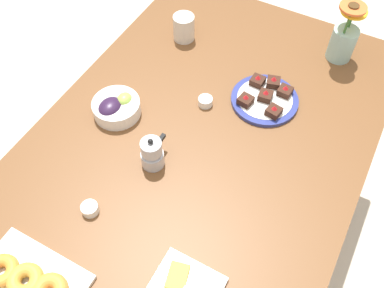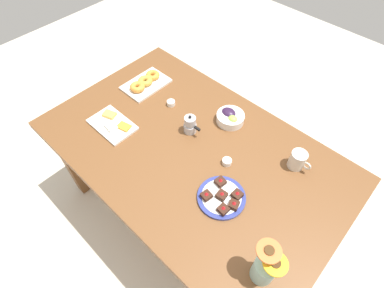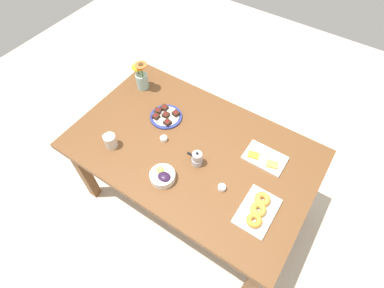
% 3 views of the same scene
% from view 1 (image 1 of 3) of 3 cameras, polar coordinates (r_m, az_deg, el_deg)
% --- Properties ---
extents(ground_plane, '(6.00, 6.00, 0.00)m').
position_cam_1_polar(ground_plane, '(1.98, -0.00, -13.32)').
color(ground_plane, beige).
extents(dining_table, '(1.60, 1.00, 0.74)m').
position_cam_1_polar(dining_table, '(1.39, -0.00, -3.01)').
color(dining_table, brown).
rests_on(dining_table, ground_plane).
extents(coffee_mug, '(0.11, 0.08, 0.10)m').
position_cam_1_polar(coffee_mug, '(1.65, -1.07, 15.32)').
color(coffee_mug, beige).
rests_on(coffee_mug, dining_table).
extents(grape_bowl, '(0.16, 0.16, 0.07)m').
position_cam_1_polar(grape_bowl, '(1.41, -10.09, 4.87)').
color(grape_bowl, white).
rests_on(grape_bowl, dining_table).
extents(croissant_platter, '(0.19, 0.28, 0.05)m').
position_cam_1_polar(croissant_platter, '(1.19, -21.06, -16.83)').
color(croissant_platter, white).
rests_on(croissant_platter, dining_table).
extents(jam_cup_honey, '(0.05, 0.05, 0.03)m').
position_cam_1_polar(jam_cup_honey, '(1.43, 1.80, 5.73)').
color(jam_cup_honey, white).
rests_on(jam_cup_honey, dining_table).
extents(jam_cup_berry, '(0.05, 0.05, 0.03)m').
position_cam_1_polar(jam_cup_berry, '(1.24, -13.47, -8.37)').
color(jam_cup_berry, white).
rests_on(jam_cup_berry, dining_table).
extents(dessert_plate, '(0.23, 0.23, 0.05)m').
position_cam_1_polar(dessert_plate, '(1.46, 9.71, 6.01)').
color(dessert_plate, navy).
rests_on(dessert_plate, dining_table).
extents(flower_vase, '(0.13, 0.10, 0.23)m').
position_cam_1_polar(flower_vase, '(1.64, 19.56, 13.00)').
color(flower_vase, '#99C1B7').
rests_on(flower_vase, dining_table).
extents(moka_pot, '(0.11, 0.07, 0.12)m').
position_cam_1_polar(moka_pot, '(1.26, -5.33, -1.29)').
color(moka_pot, '#B7B7BC').
rests_on(moka_pot, dining_table).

